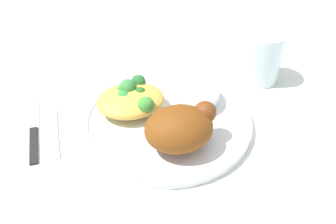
{
  "coord_description": "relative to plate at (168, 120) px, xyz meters",
  "views": [
    {
      "loc": [
        -0.11,
        -0.44,
        0.4
      ],
      "look_at": [
        0.0,
        0.0,
        0.03
      ],
      "focal_mm": 39.43,
      "sensor_mm": 36.0,
      "label": 1
    }
  ],
  "objects": [
    {
      "name": "mac_cheese_with_broccoli",
      "position": [
        -0.05,
        0.04,
        0.03
      ],
      "size": [
        0.11,
        0.09,
        0.04
      ],
      "color": "gold",
      "rests_on": "plate"
    },
    {
      "name": "plate",
      "position": [
        0.0,
        0.0,
        0.0
      ],
      "size": [
        0.27,
        0.27,
        0.02
      ],
      "color": "white",
      "rests_on": "ground_plane"
    },
    {
      "name": "water_glass",
      "position": [
        0.2,
        0.09,
        0.04
      ],
      "size": [
        0.07,
        0.07,
        0.1
      ],
      "primitive_type": "cylinder",
      "color": "silver",
      "rests_on": "ground_plane"
    },
    {
      "name": "fork",
      "position": [
        -0.18,
        0.04,
        -0.01
      ],
      "size": [
        0.02,
        0.14,
        0.01
      ],
      "color": "silver",
      "rests_on": "ground_plane"
    },
    {
      "name": "rice_pile",
      "position": [
        0.06,
        0.03,
        0.03
      ],
      "size": [
        0.08,
        0.09,
        0.04
      ],
      "primitive_type": "ellipsoid",
      "color": "white",
      "rests_on": "plate"
    },
    {
      "name": "ground_plane",
      "position": [
        0.0,
        0.0,
        -0.01
      ],
      "size": [
        2.0,
        2.0,
        0.0
      ],
      "primitive_type": "plane",
      "color": "white"
    },
    {
      "name": "knife",
      "position": [
        -0.21,
        0.04,
        -0.01
      ],
      "size": [
        0.02,
        0.19,
        0.01
      ],
      "color": "black",
      "rests_on": "ground_plane"
    },
    {
      "name": "roasted_chicken",
      "position": [
        0.0,
        -0.06,
        0.04
      ],
      "size": [
        0.11,
        0.08,
        0.06
      ],
      "color": "brown",
      "rests_on": "plate"
    }
  ]
}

